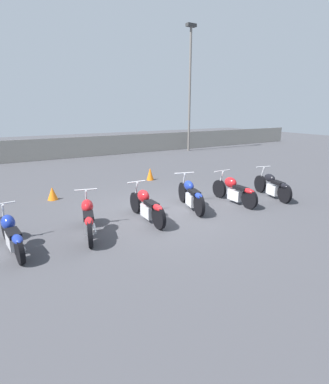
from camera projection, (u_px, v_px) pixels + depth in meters
ground_plane at (164, 212)px, 9.08m from camera, size 60.00×60.00×0.00m
fence_back at (68, 148)px, 18.67m from camera, size 40.00×0.04×1.30m
light_pole_left at (190, 80)px, 20.99m from camera, size 0.70×0.35×8.52m
motorcycle_slot_0 at (12, 234)px, 6.52m from camera, size 0.57×2.05×0.94m
motorcycle_slot_1 at (88, 218)px, 7.33m from camera, size 0.74×2.00×1.03m
motorcycle_slot_2 at (147, 206)px, 8.32m from camera, size 0.56×2.09×1.00m
motorcycle_slot_3 at (191, 195)px, 9.30m from camera, size 0.81×2.05×1.03m
motorcycle_slot_4 at (234, 190)px, 9.87m from camera, size 0.68×2.05×0.99m
motorcycle_slot_5 at (273, 186)px, 10.50m from camera, size 0.74×1.99×1.00m
traffic_cone_near at (52, 193)px, 10.28m from camera, size 0.35×0.35×0.45m
traffic_cone_far at (150, 174)px, 13.11m from camera, size 0.32×0.32×0.54m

